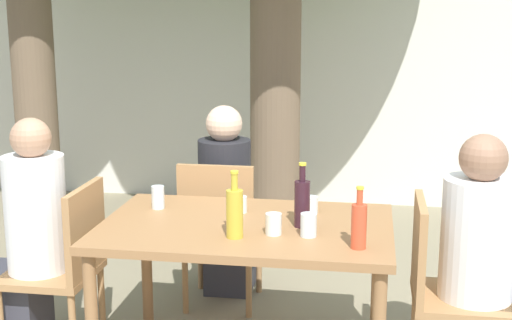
# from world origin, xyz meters

# --- Properties ---
(cafe_building_wall) EXTENTS (10.00, 0.08, 2.80)m
(cafe_building_wall) POSITION_xyz_m (0.00, 3.21, 1.40)
(cafe_building_wall) COLOR silver
(cafe_building_wall) RESTS_ON ground_plane
(dining_table_front) EXTENTS (1.40, 0.92, 0.76)m
(dining_table_front) POSITION_xyz_m (0.00, 0.00, 0.67)
(dining_table_front) COLOR #996B42
(dining_table_front) RESTS_ON ground_plane
(patio_chair_0) EXTENTS (0.44, 0.44, 0.91)m
(patio_chair_0) POSITION_xyz_m (-0.93, 0.00, 0.51)
(patio_chair_0) COLOR #A87A4C
(patio_chair_0) RESTS_ON ground_plane
(patio_chair_1) EXTENTS (0.44, 0.44, 0.91)m
(patio_chair_1) POSITION_xyz_m (0.93, 0.00, 0.51)
(patio_chair_1) COLOR #A87A4C
(patio_chair_1) RESTS_ON ground_plane
(patio_chair_2) EXTENTS (0.44, 0.44, 0.91)m
(patio_chair_2) POSITION_xyz_m (-0.28, 0.69, 0.51)
(patio_chair_2) COLOR #A87A4C
(patio_chair_2) RESTS_ON ground_plane
(person_seated_0) EXTENTS (0.55, 0.31, 1.24)m
(person_seated_0) POSITION_xyz_m (-1.17, -0.00, 0.55)
(person_seated_0) COLOR #383842
(person_seated_0) RESTS_ON ground_plane
(person_seated_1) EXTENTS (0.57, 0.34, 1.22)m
(person_seated_1) POSITION_xyz_m (1.16, -0.00, 0.55)
(person_seated_1) COLOR #383842
(person_seated_1) RESTS_ON ground_plane
(person_seated_2) EXTENTS (0.32, 0.56, 1.21)m
(person_seated_2) POSITION_xyz_m (-0.28, 0.93, 0.54)
(person_seated_2) COLOR #383842
(person_seated_2) RESTS_ON ground_plane
(soda_bottle_0) EXTENTS (0.07, 0.07, 0.27)m
(soda_bottle_0) POSITION_xyz_m (0.54, -0.27, 0.86)
(soda_bottle_0) COLOR #DB4C2D
(soda_bottle_0) RESTS_ON dining_table_front
(oil_cruet_1) EXTENTS (0.08, 0.08, 0.31)m
(oil_cruet_1) POSITION_xyz_m (-0.01, -0.21, 0.88)
(oil_cruet_1) COLOR gold
(oil_cruet_1) RESTS_ON dining_table_front
(wine_bottle_2) EXTENTS (0.07, 0.07, 0.31)m
(wine_bottle_2) POSITION_xyz_m (0.27, -0.00, 0.88)
(wine_bottle_2) COLOR #331923
(wine_bottle_2) RESTS_ON dining_table_front
(drinking_glass_0) EXTENTS (0.08, 0.08, 0.10)m
(drinking_glass_0) POSITION_xyz_m (0.15, -0.14, 0.81)
(drinking_glass_0) COLOR silver
(drinking_glass_0) RESTS_ON dining_table_front
(drinking_glass_1) EXTENTS (0.07, 0.07, 0.12)m
(drinking_glass_1) POSITION_xyz_m (-0.50, 0.19, 0.81)
(drinking_glass_1) COLOR silver
(drinking_glass_1) RESTS_ON dining_table_front
(drinking_glass_2) EXTENTS (0.07, 0.07, 0.08)m
(drinking_glass_2) POSITION_xyz_m (-0.06, 0.19, 0.80)
(drinking_glass_2) COLOR silver
(drinking_glass_2) RESTS_ON dining_table_front
(drinking_glass_3) EXTENTS (0.07, 0.07, 0.08)m
(drinking_glass_3) POSITION_xyz_m (0.29, 0.24, 0.80)
(drinking_glass_3) COLOR silver
(drinking_glass_3) RESTS_ON dining_table_front
(drinking_glass_4) EXTENTS (0.07, 0.07, 0.11)m
(drinking_glass_4) POSITION_xyz_m (0.31, -0.14, 0.81)
(drinking_glass_4) COLOR silver
(drinking_glass_4) RESTS_ON dining_table_front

